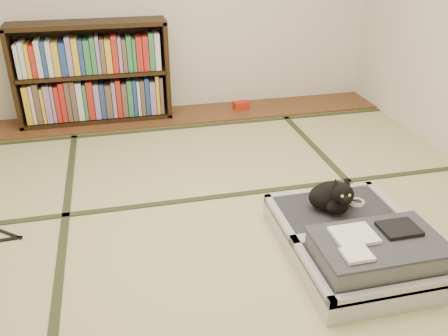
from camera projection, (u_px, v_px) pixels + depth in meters
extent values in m
plane|color=#C6BB84|center=(229.00, 230.00, 2.95)|extent=(4.50, 4.50, 0.00)
cube|color=brown|center=(180.00, 115.00, 4.67)|extent=(4.00, 0.50, 0.02)
cube|color=red|center=(241.00, 105.00, 4.81)|extent=(0.16, 0.11, 0.07)
cube|color=#2D381E|center=(62.00, 252.00, 2.74)|extent=(0.05, 4.50, 0.01)
cube|color=#2D381E|center=(375.00, 209.00, 3.15)|extent=(0.05, 4.50, 0.01)
cube|color=#2D381E|center=(215.00, 197.00, 3.29)|extent=(4.00, 0.05, 0.01)
cube|color=#2D381E|center=(185.00, 127.00, 4.42)|extent=(4.00, 0.05, 0.01)
cube|color=black|center=(15.00, 78.00, 4.22)|extent=(0.04, 0.32, 0.89)
cube|color=black|center=(166.00, 68.00, 4.50)|extent=(0.04, 0.32, 0.89)
cube|color=black|center=(99.00, 118.00, 4.56)|extent=(1.39, 0.32, 0.04)
cube|color=black|center=(86.00, 24.00, 4.16)|extent=(1.39, 0.32, 0.04)
cube|color=black|center=(93.00, 73.00, 4.36)|extent=(1.33, 0.32, 0.03)
cube|color=black|center=(93.00, 69.00, 4.49)|extent=(1.39, 0.02, 0.89)
cube|color=gray|center=(96.00, 96.00, 4.44)|extent=(1.25, 0.22, 0.38)
cube|color=gray|center=(90.00, 53.00, 4.26)|extent=(1.25, 0.22, 0.34)
cube|color=silver|center=(374.00, 271.00, 2.50)|extent=(0.74, 0.50, 0.13)
cube|color=#303038|center=(375.00, 266.00, 2.48)|extent=(0.67, 0.42, 0.10)
cube|color=silver|center=(400.00, 290.00, 2.27)|extent=(0.74, 0.04, 0.05)
cube|color=silver|center=(355.00, 236.00, 2.66)|extent=(0.74, 0.04, 0.05)
cube|color=silver|center=(312.00, 271.00, 2.39)|extent=(0.04, 0.50, 0.05)
cube|color=silver|center=(435.00, 251.00, 2.54)|extent=(0.04, 0.50, 0.05)
cube|color=silver|center=(333.00, 220.00, 2.93)|extent=(0.74, 0.50, 0.13)
cube|color=#303038|center=(334.00, 216.00, 2.91)|extent=(0.67, 0.42, 0.10)
cube|color=silver|center=(352.00, 232.00, 2.70)|extent=(0.74, 0.04, 0.05)
cube|color=silver|center=(319.00, 192.00, 3.09)|extent=(0.74, 0.04, 0.05)
cube|color=silver|center=(280.00, 218.00, 2.82)|extent=(0.04, 0.50, 0.05)
cube|color=silver|center=(386.00, 204.00, 2.97)|extent=(0.04, 0.50, 0.05)
cylinder|color=black|center=(353.00, 233.00, 2.68)|extent=(0.67, 0.02, 0.02)
cube|color=gray|center=(377.00, 253.00, 2.44)|extent=(0.64, 0.39, 0.13)
cube|color=#3E3D46|center=(379.00, 241.00, 2.41)|extent=(0.66, 0.41, 0.01)
cube|color=white|center=(354.00, 235.00, 2.41)|extent=(0.22, 0.18, 0.02)
cube|color=black|center=(399.00, 228.00, 2.47)|extent=(0.20, 0.16, 0.02)
cube|color=white|center=(357.00, 254.00, 2.27)|extent=(0.14, 0.12, 0.02)
cube|color=white|center=(357.00, 309.00, 2.24)|extent=(0.06, 0.01, 0.04)
cube|color=white|center=(380.00, 307.00, 2.27)|extent=(0.05, 0.01, 0.03)
cube|color=orange|center=(444.00, 294.00, 2.34)|extent=(0.05, 0.01, 0.03)
cube|color=#197F33|center=(432.00, 293.00, 2.32)|extent=(0.04, 0.01, 0.03)
ellipsoid|color=black|center=(331.00, 196.00, 2.86)|extent=(0.29, 0.19, 0.18)
ellipsoid|color=black|center=(337.00, 206.00, 2.80)|extent=(0.14, 0.10, 0.10)
ellipsoid|color=black|center=(342.00, 192.00, 2.72)|extent=(0.12, 0.11, 0.12)
sphere|color=black|center=(345.00, 200.00, 2.69)|extent=(0.06, 0.06, 0.06)
cone|color=black|center=(335.00, 182.00, 2.71)|extent=(0.04, 0.05, 0.06)
cone|color=black|center=(347.00, 181.00, 2.72)|extent=(0.04, 0.05, 0.06)
sphere|color=#A5BF33|center=(342.00, 196.00, 2.67)|extent=(0.02, 0.02, 0.02)
sphere|color=#A5BF33|center=(349.00, 195.00, 2.68)|extent=(0.02, 0.02, 0.02)
cylinder|color=black|center=(339.00, 196.00, 2.99)|extent=(0.18, 0.10, 0.03)
torus|color=white|center=(356.00, 203.00, 2.95)|extent=(0.10, 0.10, 0.01)
torus|color=white|center=(357.00, 202.00, 2.94)|extent=(0.09, 0.09, 0.01)
cube|color=black|center=(9.00, 234.00, 2.89)|extent=(0.17, 0.15, 0.01)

